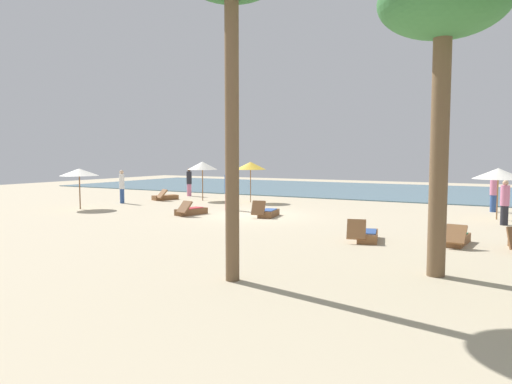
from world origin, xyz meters
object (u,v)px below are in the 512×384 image
umbrella_1 (79,172)px  lounger_0 (191,211)px  person_1 (122,186)px  person_4 (505,202)px  umbrella_0 (498,174)px  person_0 (494,192)px  palm_3 (444,12)px  umbrella_3 (202,166)px  person_3 (228,189)px  lounger_2 (165,197)px  lounger_3 (456,239)px  lounger_5 (367,235)px  lounger_1 (268,213)px  umbrella_2 (251,166)px  person_2 (189,182)px

umbrella_1 → lounger_0: (6.23, 0.81, -1.66)m
person_1 → person_4: size_ratio=1.06×
umbrella_1 → person_4: 19.20m
umbrella_0 → person_0: bearing=95.0°
umbrella_1 → palm_3: bearing=-16.7°
umbrella_3 → lounger_0: (3.39, -5.72, -1.88)m
person_3 → person_4: size_ratio=1.12×
lounger_2 → person_4: size_ratio=1.03×
umbrella_1 → umbrella_3: bearing=66.5°
person_1 → lounger_3: bearing=-13.1°
umbrella_1 → person_4: size_ratio=1.16×
umbrella_1 → lounger_5: size_ratio=1.16×
umbrella_3 → lounger_1: 8.40m
lounger_5 → palm_3: (2.59, -3.54, 5.63)m
umbrella_1 → umbrella_2: bearing=50.2°
umbrella_0 → person_1: (-18.58, -2.68, -0.96)m
umbrella_0 → palm_3: size_ratio=0.32×
palm_3 → umbrella_2: bearing=133.8°
palm_3 → lounger_2: bearing=147.0°
lounger_1 → lounger_3: lounger_1 is taller
umbrella_1 → person_1: (-0.18, 3.07, -0.87)m
umbrella_2 → person_4: 13.26m
person_3 → person_4: 12.09m
lounger_3 → person_4: person_4 is taller
person_1 → palm_3: palm_3 is taller
lounger_2 → person_0: size_ratio=0.97×
umbrella_3 → person_1: size_ratio=1.24×
person_1 → palm_3: 20.25m
umbrella_1 → lounger_1: 9.92m
person_4 → umbrella_0: bearing=101.1°
umbrella_2 → palm_3: palm_3 is taller
umbrella_0 → lounger_3: size_ratio=1.24×
umbrella_3 → person_1: (-3.02, -3.46, -1.09)m
umbrella_0 → palm_3: (-0.79, -11.05, 3.88)m
person_0 → person_1: 19.16m
umbrella_1 → person_0: 20.12m
person_0 → person_4: (0.58, -4.53, -0.05)m
umbrella_2 → lounger_3: (11.73, -8.06, -1.90)m
lounger_1 → person_4: size_ratio=0.98×
umbrella_3 → lounger_1: bearing=-34.5°
lounger_0 → palm_3: (11.39, -6.10, 5.63)m
umbrella_0 → lounger_5: (-3.38, -7.51, -1.75)m
umbrella_1 → lounger_3: umbrella_1 is taller
lounger_5 → person_2: 18.00m
person_0 → person_2: bearing=-179.8°
umbrella_3 → umbrella_2: bearing=8.8°
person_1 → lounger_1: bearing=-6.9°
lounger_3 → person_0: (0.58, 9.72, 0.76)m
umbrella_3 → person_3: (3.82, -3.27, -1.05)m
umbrella_3 → lounger_2: (-2.19, -0.80, -1.89)m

